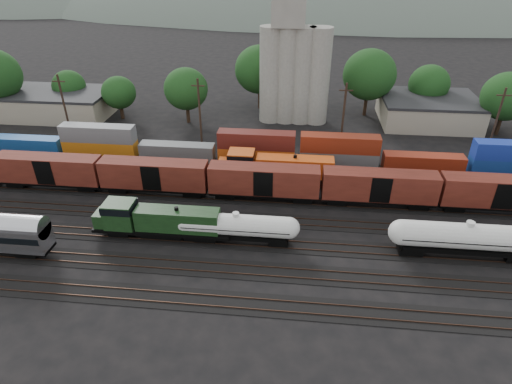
# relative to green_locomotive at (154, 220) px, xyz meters

# --- Properties ---
(ground) EXTENTS (600.00, 600.00, 0.00)m
(ground) POSITION_rel_green_locomotive_xyz_m (11.86, 5.00, -2.52)
(ground) COLOR black
(tracks) EXTENTS (180.00, 33.20, 0.20)m
(tracks) POSITION_rel_green_locomotive_xyz_m (11.86, 5.00, -2.47)
(tracks) COLOR black
(tracks) RESTS_ON ground
(green_locomotive) EXTENTS (16.63, 2.93, 4.40)m
(green_locomotive) POSITION_rel_green_locomotive_xyz_m (0.00, 0.00, 0.00)
(green_locomotive) COLOR black
(green_locomotive) RESTS_ON ground
(tank_car_a) EXTENTS (14.96, 2.68, 3.92)m
(tank_car_a) POSITION_rel_green_locomotive_xyz_m (9.93, 0.00, -0.16)
(tank_car_a) COLOR silver
(tank_car_a) RESTS_ON ground
(tank_car_b) EXTENTS (17.19, 3.08, 4.51)m
(tank_car_b) POSITION_rel_green_locomotive_xyz_m (35.95, -0.00, 0.16)
(tank_car_b) COLOR silver
(tank_car_b) RESTS_ON ground
(orange_locomotive) EXTENTS (18.65, 3.11, 4.66)m
(orange_locomotive) POSITION_rel_green_locomotive_xyz_m (13.21, 15.00, 0.14)
(orange_locomotive) COLOR black
(orange_locomotive) RESTS_ON ground
(boxcar_string) EXTENTS (122.80, 2.90, 4.20)m
(boxcar_string) POSITION_rel_green_locomotive_xyz_m (4.63, 10.00, 0.60)
(boxcar_string) COLOR black
(boxcar_string) RESTS_ON ground
(container_wall) EXTENTS (173.99, 2.60, 5.80)m
(container_wall) POSITION_rel_green_locomotive_xyz_m (20.23, 20.00, 0.04)
(container_wall) COLOR black
(container_wall) RESTS_ON ground
(grain_silo) EXTENTS (13.40, 5.00, 29.00)m
(grain_silo) POSITION_rel_green_locomotive_xyz_m (15.14, 41.00, 8.74)
(grain_silo) COLOR gray
(grain_silo) RESTS_ON ground
(industrial_sheds) EXTENTS (119.38, 17.26, 5.10)m
(industrial_sheds) POSITION_rel_green_locomotive_xyz_m (18.48, 40.25, 0.04)
(industrial_sheds) COLOR #9E937F
(industrial_sheds) RESTS_ON ground
(tree_band) EXTENTS (164.99, 21.46, 13.65)m
(tree_band) POSITION_rel_green_locomotive_xyz_m (8.03, 41.72, 4.92)
(tree_band) COLOR black
(tree_band) RESTS_ON ground
(utility_poles) EXTENTS (122.20, 0.36, 12.00)m
(utility_poles) POSITION_rel_green_locomotive_xyz_m (11.86, 27.00, 3.69)
(utility_poles) COLOR black
(utility_poles) RESTS_ON ground
(distant_hills) EXTENTS (860.00, 286.00, 130.00)m
(distant_hills) POSITION_rel_green_locomotive_xyz_m (35.77, 265.00, -23.08)
(distant_hills) COLOR #59665B
(distant_hills) RESTS_ON ground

